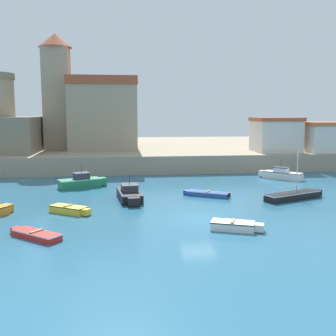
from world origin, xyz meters
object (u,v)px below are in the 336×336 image
at_px(motorboat_black_1, 130,194).
at_px(sailboat_black_2, 294,195).
at_px(dinghy_white_8, 235,225).
at_px(dinghy_yellow_0, 70,209).
at_px(church, 98,110).
at_px(motorboat_white_3, 281,174).
at_px(dinghy_red_7, 36,234).
at_px(harbor_shed_near_wharf, 276,134).
at_px(dinghy_blue_6, 207,194).
at_px(motorboat_green_5, 81,182).
at_px(harbor_shed_mid_row, 334,137).

distance_m(motorboat_black_1, sailboat_black_2, 14.62).
bearing_deg(dinghy_white_8, sailboat_black_2, 46.80).
bearing_deg(dinghy_yellow_0, church, 89.03).
relative_size(dinghy_yellow_0, motorboat_black_1, 0.60).
height_order(motorboat_white_3, dinghy_red_7, motorboat_white_3).
bearing_deg(dinghy_red_7, church, 87.20).
height_order(dinghy_white_8, harbor_shed_near_wharf, harbor_shed_near_wharf).
height_order(sailboat_black_2, church, church).
relative_size(dinghy_red_7, dinghy_white_8, 1.00).
xyz_separation_m(dinghy_yellow_0, dinghy_blue_6, (11.83, 4.80, -0.05)).
distance_m(motorboat_green_5, dinghy_red_7, 16.54).
distance_m(dinghy_red_7, dinghy_white_8, 12.65).
bearing_deg(harbor_shed_near_wharf, dinghy_blue_6, -127.41).
relative_size(motorboat_white_3, motorboat_green_5, 0.89).
bearing_deg(harbor_shed_mid_row, dinghy_red_7, -141.67).
distance_m(sailboat_black_2, motorboat_white_3, 11.18).
xyz_separation_m(sailboat_black_2, dinghy_blue_6, (-7.39, 2.19, -0.10)).
bearing_deg(motorboat_black_1, dinghy_white_8, -56.08).
xyz_separation_m(motorboat_black_1, harbor_shed_near_wharf, (20.84, 18.57, 4.15)).
height_order(dinghy_blue_6, harbor_shed_near_wharf, harbor_shed_near_wharf).
bearing_deg(dinghy_blue_6, dinghy_red_7, -140.69).
xyz_separation_m(dinghy_yellow_0, harbor_shed_mid_row, (33.52, 21.57, 4.08)).
distance_m(dinghy_white_8, harbor_shed_mid_row, 35.45).
distance_m(dinghy_blue_6, harbor_shed_mid_row, 27.73).
relative_size(motorboat_black_1, sailboat_black_2, 0.90).
bearing_deg(sailboat_black_2, motorboat_green_5, 157.69).
height_order(sailboat_black_2, motorboat_white_3, sailboat_black_2).
relative_size(motorboat_green_5, harbor_shed_near_wharf, 0.81).
bearing_deg(harbor_shed_near_wharf, motorboat_white_3, -107.53).
relative_size(motorboat_black_1, church, 0.34).
relative_size(dinghy_yellow_0, sailboat_black_2, 0.54).
bearing_deg(dinghy_white_8, dinghy_red_7, -179.19).
xyz_separation_m(motorboat_green_5, dinghy_red_7, (-1.20, -16.50, -0.37)).
height_order(harbor_shed_near_wharf, harbor_shed_mid_row, harbor_shed_near_wharf).
distance_m(motorboat_black_1, dinghy_red_7, 11.73).
xyz_separation_m(motorboat_black_1, dinghy_blue_6, (7.15, 0.68, -0.28)).
height_order(dinghy_yellow_0, motorboat_black_1, motorboat_black_1).
height_order(motorboat_green_5, harbor_shed_near_wharf, harbor_shed_near_wharf).
bearing_deg(harbor_shed_mid_row, dinghy_blue_6, -142.28).
height_order(dinghy_yellow_0, church, church).
height_order(motorboat_black_1, church, church).
xyz_separation_m(dinghy_blue_6, harbor_shed_mid_row, (21.69, 16.78, 4.13)).
bearing_deg(motorboat_white_3, motorboat_green_5, -173.09).
height_order(sailboat_black_2, harbor_shed_mid_row, harbor_shed_mid_row).
bearing_deg(sailboat_black_2, dinghy_white_8, -133.20).
height_order(dinghy_yellow_0, motorboat_green_5, motorboat_green_5).
distance_m(motorboat_white_3, church, 29.66).
xyz_separation_m(dinghy_yellow_0, motorboat_black_1, (4.69, 4.12, 0.23)).
bearing_deg(motorboat_white_3, harbor_shed_near_wharf, 72.47).
bearing_deg(harbor_shed_near_wharf, motorboat_green_5, -154.62).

